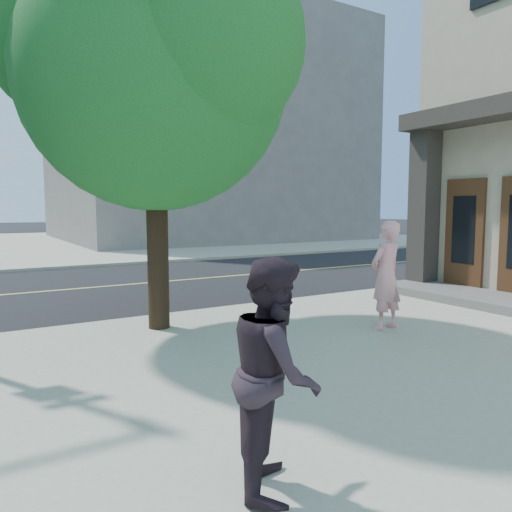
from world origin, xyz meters
TOP-DOWN VIEW (x-y plane):
  - sidewalk_ne at (13.50, 21.50)m, footprint 29.00×25.00m
  - filler_ne at (14.00, 22.00)m, footprint 18.00×16.00m
  - man_on_phone at (5.75, -3.06)m, footprint 0.71×0.52m
  - pedestrian at (1.67, -5.91)m, footprint 0.98×1.03m
  - street_tree at (2.68, -1.00)m, footprint 5.40×4.91m

SIDE VIEW (x-z plane):
  - sidewalk_ne at x=13.50m, z-range 0.00..0.12m
  - pedestrian at x=1.67m, z-range 0.12..1.80m
  - man_on_phone at x=5.75m, z-range 0.12..1.93m
  - street_tree at x=2.68m, z-range 1.16..8.33m
  - filler_ne at x=14.00m, z-range 0.12..14.12m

